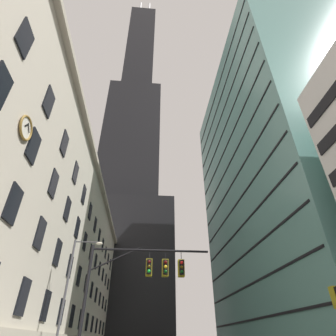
{
  "coord_description": "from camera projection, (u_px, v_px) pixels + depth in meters",
  "views": [
    {
      "loc": [
        -3.29,
        -11.74,
        1.48
      ],
      "look_at": [
        0.28,
        28.63,
        28.05
      ],
      "focal_mm": 28.62,
      "sensor_mm": 36.0,
      "label": 1
    }
  ],
  "objects": [
    {
      "name": "glass_office_midrise",
      "position": [
        276.0,
        178.0,
        47.35
      ],
      "size": [
        16.8,
        38.33,
        52.04
      ],
      "color": "slate",
      "rests_on": "ground"
    },
    {
      "name": "street_lamppost",
      "position": [
        71.0,
        285.0,
        21.03
      ],
      "size": [
        2.43,
        0.32,
        8.76
      ],
      "color": "#47474C",
      "rests_on": "sidewalk_left"
    },
    {
      "name": "station_building",
      "position": [
        41.0,
        259.0,
        39.27
      ],
      "size": [
        15.4,
        71.8,
        23.79
      ],
      "color": "beige",
      "rests_on": "ground"
    },
    {
      "name": "traffic_signal_mast",
      "position": [
        143.0,
        276.0,
        16.62
      ],
      "size": [
        7.7,
        0.63,
        6.66
      ],
      "color": "black",
      "rests_on": "sidewalk_left"
    },
    {
      "name": "dark_skyscraper",
      "position": [
        129.0,
        174.0,
        97.21
      ],
      "size": [
        29.39,
        29.39,
        177.18
      ],
      "color": "black",
      "rests_on": "ground"
    }
  ]
}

